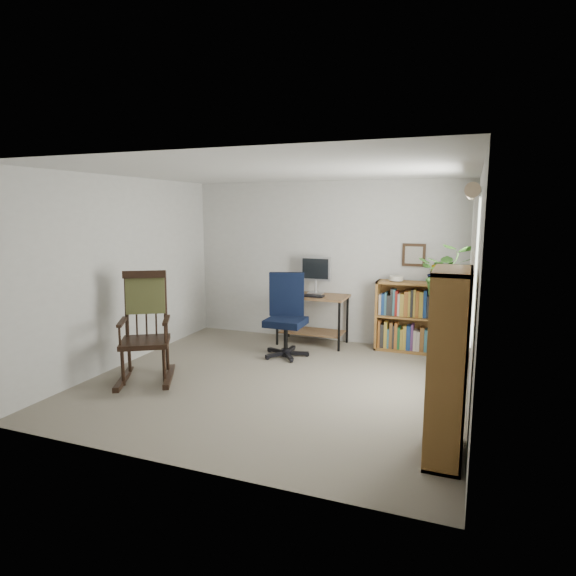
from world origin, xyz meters
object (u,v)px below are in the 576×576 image
at_px(tall_bookshelf, 448,365).
at_px(desk, 312,320).
at_px(office_chair, 286,315).
at_px(rocking_chair, 144,327).
at_px(low_bookshelf, 410,317).

bearing_deg(tall_bookshelf, desk, 126.06).
height_order(desk, office_chair, office_chair).
height_order(desk, rocking_chair, rocking_chair).
xyz_separation_m(desk, rocking_chair, (-1.32, -2.20, 0.28)).
bearing_deg(rocking_chair, desk, 28.58).
relative_size(office_chair, rocking_chair, 0.88).
relative_size(rocking_chair, low_bookshelf, 1.31).
bearing_deg(tall_bookshelf, office_chair, 136.59).
bearing_deg(desk, office_chair, -101.27).
xyz_separation_m(office_chair, rocking_chair, (-1.18, -1.48, 0.08)).
distance_m(desk, tall_bookshelf, 3.46).
bearing_deg(office_chair, tall_bookshelf, -60.94).
relative_size(low_bookshelf, tall_bookshelf, 0.65).
height_order(low_bookshelf, tall_bookshelf, tall_bookshelf).
bearing_deg(desk, low_bookshelf, 4.90).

